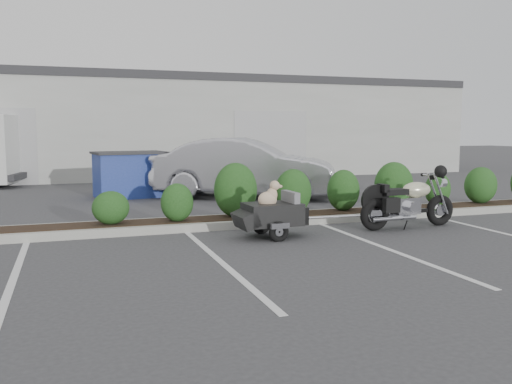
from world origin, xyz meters
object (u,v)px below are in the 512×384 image
object	(u,v)px
motorcycle	(409,203)
dumpster	(130,174)
pet_trailer	(272,213)
sedan	(245,168)

from	to	relation	value
motorcycle	dumpster	world-z (taller)	dumpster
motorcycle	pet_trailer	distance (m)	2.78
sedan	motorcycle	bearing A→B (deg)	-136.84
sedan	dumpster	xyz separation A→B (m)	(-3.00, 1.19, -0.18)
pet_trailer	dumpster	world-z (taller)	dumpster
pet_trailer	sedan	bearing A→B (deg)	74.26
motorcycle	dumpster	distance (m)	8.06
sedan	dumpster	size ratio (longest dim) A/B	2.38
sedan	dumpster	bearing A→B (deg)	96.30
sedan	dumpster	distance (m)	3.23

